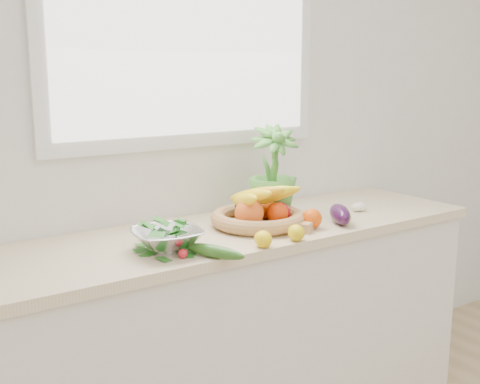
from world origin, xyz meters
TOP-DOWN VIEW (x-y plane):
  - back_wall at (0.00, 2.25)m, footprint 4.50×0.02m
  - counter_cabinet at (0.00, 1.95)m, footprint 2.20×0.58m
  - countertop at (0.00, 1.95)m, footprint 2.24×0.62m
  - window_frame at (0.00, 2.23)m, footprint 1.30×0.03m
  - window_pane at (0.00, 2.21)m, footprint 1.18×0.01m
  - orange_loose at (0.29, 1.77)m, footprint 0.10×0.10m
  - lemon_a at (-0.03, 1.67)m, footprint 0.07×0.09m
  - lemon_b at (0.12, 1.67)m, footprint 0.09×0.10m
  - lemon_c at (0.44, 1.75)m, footprint 0.09×0.09m
  - apple at (0.24, 1.92)m, footprint 0.10×0.10m
  - ginger at (0.26, 1.76)m, footprint 0.12×0.10m
  - garlic_a at (0.09, 1.85)m, footprint 0.06×0.06m
  - garlic_b at (0.65, 1.88)m, footprint 0.05×0.05m
  - garlic_c at (0.67, 1.87)m, footprint 0.05×0.05m
  - eggplant at (0.44, 1.77)m, footprint 0.16×0.21m
  - cucumber at (-0.24, 1.67)m, footprint 0.14×0.24m
  - radish at (-0.33, 1.72)m, footprint 0.04×0.04m
  - potted_herb at (0.28, 2.02)m, footprint 0.27×0.27m
  - fruit_basket at (0.13, 1.92)m, footprint 0.51×0.51m
  - colander_with_spinach at (-0.33, 1.82)m, footprint 0.27×0.27m

SIDE VIEW (x-z plane):
  - counter_cabinet at x=0.00m, z-range 0.00..0.86m
  - countertop at x=0.00m, z-range 0.86..0.90m
  - radish at x=-0.33m, z-range 0.90..0.93m
  - ginger at x=0.26m, z-range 0.90..0.94m
  - garlic_b at x=0.65m, z-range 0.90..0.94m
  - garlic_c at x=0.67m, z-range 0.90..0.94m
  - garlic_a at x=0.09m, z-range 0.90..0.94m
  - cucumber at x=-0.24m, z-range 0.90..0.94m
  - lemon_c at x=0.44m, z-range 0.90..0.96m
  - lemon_a at x=-0.03m, z-range 0.90..0.96m
  - lemon_b at x=0.12m, z-range 0.90..0.96m
  - eggplant at x=0.44m, z-range 0.90..0.98m
  - orange_loose at x=0.29m, z-range 0.90..0.98m
  - apple at x=0.24m, z-range 0.90..0.99m
  - fruit_basket at x=0.13m, z-range 0.86..1.05m
  - colander_with_spinach at x=-0.33m, z-range 0.90..1.03m
  - potted_herb at x=0.28m, z-range 0.92..1.29m
  - back_wall at x=0.00m, z-range 0.00..2.70m
  - window_frame at x=0.00m, z-range 1.20..2.30m
  - window_pane at x=0.00m, z-range 1.26..2.24m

